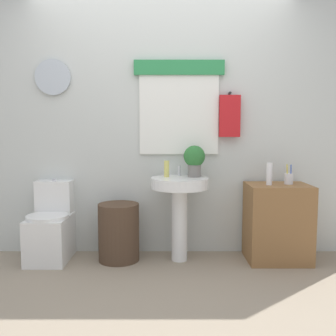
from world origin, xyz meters
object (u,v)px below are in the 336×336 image
(laundry_hamper, at_px, (118,232))
(soap_bottle, at_px, (166,169))
(pedestal_sink, at_px, (179,198))
(toilet, at_px, (50,229))
(potted_plant, at_px, (193,159))
(wooden_cabinet, at_px, (276,222))
(lotion_bottle, at_px, (268,174))
(toothbrush_cup, at_px, (288,178))

(laundry_hamper, xyz_separation_m, soap_bottle, (0.45, 0.05, 0.59))
(pedestal_sink, bearing_deg, toilet, 178.54)
(potted_plant, bearing_deg, toilet, -178.77)
(wooden_cabinet, distance_m, potted_plant, 0.98)
(laundry_hamper, bearing_deg, potted_plant, 4.84)
(potted_plant, bearing_deg, soap_bottle, -177.80)
(toilet, distance_m, pedestal_sink, 1.25)
(laundry_hamper, height_order, wooden_cabinet, wooden_cabinet)
(laundry_hamper, relative_size, potted_plant, 1.83)
(toilet, xyz_separation_m, lotion_bottle, (2.03, -0.07, 0.53))
(laundry_hamper, height_order, soap_bottle, soap_bottle)
(pedestal_sink, distance_m, toothbrush_cup, 1.03)
(potted_plant, bearing_deg, pedestal_sink, -156.80)
(laundry_hamper, distance_m, wooden_cabinet, 1.49)
(pedestal_sink, bearing_deg, soap_bottle, 157.38)
(laundry_hamper, height_order, lotion_bottle, lotion_bottle)
(pedestal_sink, xyz_separation_m, toothbrush_cup, (1.02, 0.02, 0.18))
(pedestal_sink, distance_m, soap_bottle, 0.30)
(pedestal_sink, bearing_deg, potted_plant, 23.20)
(laundry_hamper, xyz_separation_m, toothbrush_cup, (1.59, 0.02, 0.50))
(laundry_hamper, bearing_deg, wooden_cabinet, 0.00)
(lotion_bottle, bearing_deg, potted_plant, 171.61)
(laundry_hamper, relative_size, toothbrush_cup, 2.90)
(toothbrush_cup, bearing_deg, potted_plant, 177.36)
(soap_bottle, bearing_deg, lotion_bottle, -5.48)
(soap_bottle, bearing_deg, potted_plant, 2.20)
(laundry_hamper, relative_size, pedestal_sink, 0.69)
(toilet, bearing_deg, soap_bottle, 1.00)
(laundry_hamper, xyz_separation_m, lotion_bottle, (1.39, -0.04, 0.55))
(toothbrush_cup, bearing_deg, lotion_bottle, -163.27)
(pedestal_sink, height_order, soap_bottle, soap_bottle)
(toilet, height_order, potted_plant, potted_plant)
(soap_bottle, bearing_deg, laundry_hamper, -173.64)
(potted_plant, bearing_deg, toothbrush_cup, -2.64)
(pedestal_sink, distance_m, wooden_cabinet, 0.95)
(lotion_bottle, bearing_deg, laundry_hamper, 178.35)
(potted_plant, bearing_deg, lotion_bottle, -8.39)
(wooden_cabinet, distance_m, lotion_bottle, 0.47)
(potted_plant, xyz_separation_m, toothbrush_cup, (0.88, -0.04, -0.18))
(lotion_bottle, bearing_deg, wooden_cabinet, 21.96)
(potted_plant, distance_m, toothbrush_cup, 0.90)
(potted_plant, relative_size, lotion_bottle, 1.45)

